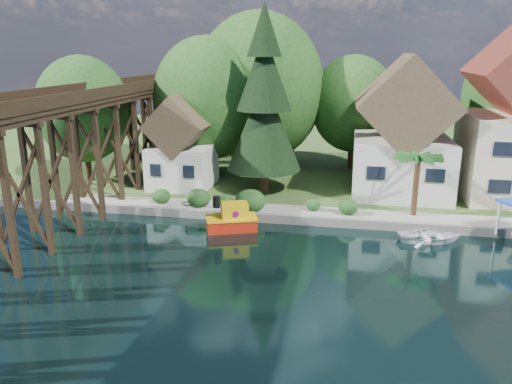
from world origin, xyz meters
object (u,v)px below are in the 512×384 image
(trestle_bridge, at_px, (65,149))
(conifer, at_px, (264,104))
(shed, at_px, (182,148))
(house_left, at_px, (403,136))
(palm_tree, at_px, (418,159))
(boat_white_a, at_px, (430,235))
(tugboat, at_px, (232,219))

(trestle_bridge, distance_m, conifer, 15.38)
(trestle_bridge, relative_size, shed, 5.63)
(house_left, distance_m, palm_tree, 6.09)
(house_left, height_order, boat_white_a, house_left)
(palm_tree, distance_m, boat_white_a, 5.50)
(shed, height_order, tugboat, shed)
(trestle_bridge, distance_m, tugboat, 12.26)
(house_left, xyz_separation_m, palm_tree, (0.54, -6.04, -0.58))
(house_left, xyz_separation_m, tugboat, (-11.67, -9.93, -4.40))
(trestle_bridge, distance_m, palm_tree, 24.04)
(house_left, height_order, tugboat, house_left)
(shed, distance_m, boat_white_a, 21.13)
(house_left, xyz_separation_m, shed, (-18.00, -1.50, -1.31))
(trestle_bridge, xyz_separation_m, palm_tree, (23.54, 4.79, -0.79))
(shed, bearing_deg, trestle_bridge, -118.19)
(boat_white_a, bearing_deg, trestle_bridge, 82.13)
(house_left, relative_size, palm_tree, 2.37)
(trestle_bridge, relative_size, boat_white_a, 11.03)
(trestle_bridge, height_order, tugboat, trestle_bridge)
(conifer, bearing_deg, trestle_bridge, -142.31)
(conifer, relative_size, tugboat, 3.87)
(conifer, xyz_separation_m, boat_white_a, (12.20, -8.05, -7.24))
(house_left, distance_m, shed, 18.11)
(house_left, distance_m, conifer, 11.36)
(conifer, xyz_separation_m, palm_tree, (11.51, -4.50, -3.09))
(palm_tree, relative_size, tugboat, 1.21)
(palm_tree, height_order, tugboat, palm_tree)
(tugboat, distance_m, boat_white_a, 12.91)
(trestle_bridge, height_order, conifer, conifer)
(trestle_bridge, xyz_separation_m, boat_white_a, (24.23, 1.25, -4.93))
(boat_white_a, bearing_deg, shed, 56.39)
(house_left, bearing_deg, palm_tree, -84.87)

